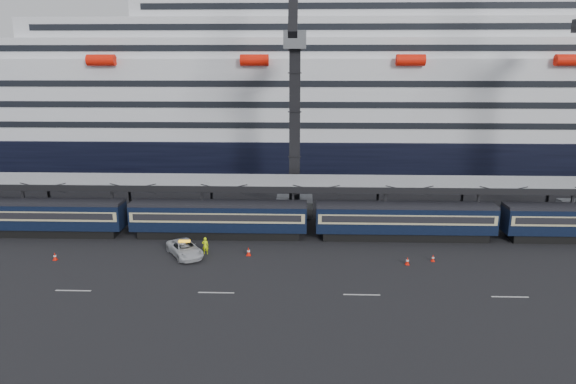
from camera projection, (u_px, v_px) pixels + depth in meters
The scene contains 11 objects.
ground at pixel (515, 277), 45.44m from camera, with size 260.00×260.00×0.00m, color black.
train at pixel (436, 220), 54.74m from camera, with size 133.05×3.00×4.05m.
canopy at pixel (471, 184), 57.72m from camera, with size 130.00×6.25×5.53m.
cruise_ship at pixel (409, 100), 87.00m from camera, with size 214.09×28.84×34.00m.
crane_dark_near at pixel (295, 119), 61.16m from camera, with size 4.50×17.75×35.08m.
pickup_truck at pixel (185, 249), 50.31m from camera, with size 2.41×5.22×1.45m, color silver.
worker at pixel (205, 246), 50.76m from camera, with size 0.64×0.42×1.75m, color #D4F90D.
traffic_cone_a at pixel (55, 256), 49.33m from camera, with size 0.39×0.39×0.77m.
traffic_cone_b at pixel (249, 251), 50.49m from camera, with size 0.43×0.43×0.87m.
traffic_cone_c at pixel (433, 258), 49.02m from camera, with size 0.35×0.35×0.69m.
traffic_cone_d at pixel (407, 261), 48.21m from camera, with size 0.39×0.39×0.78m.
Camera 1 is at (-18.77, -42.83, 18.49)m, focal length 32.00 mm.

